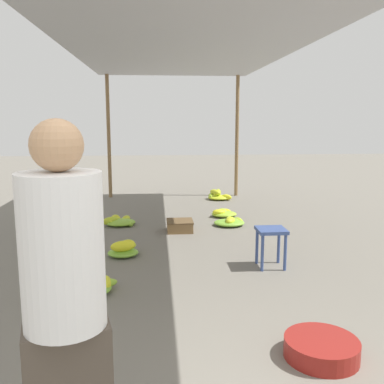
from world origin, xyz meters
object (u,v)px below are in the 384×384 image
Objects in this scene: stool at (271,236)px; banana_pile_right_2 at (223,213)px; banana_pile_left_2 at (119,221)px; crate_near at (180,226)px; banana_pile_left_1 at (124,249)px; banana_pile_right_1 at (231,222)px; basin_black at (321,348)px; banana_pile_left_0 at (87,286)px; banana_pile_right_3 at (218,196)px; vendor_foreground at (65,306)px.

banana_pile_right_2 is at bearing 92.98° from stool.
banana_pile_left_2 is at bearing -165.15° from banana_pile_right_2.
stool is 2.05m from crate_near.
banana_pile_left_1 is at bearing -82.99° from banana_pile_left_2.
basin_black is at bearing -90.26° from banana_pile_right_1.
banana_pile_right_2 is at bearing 60.24° from banana_pile_left_0.
banana_pile_left_1 is at bearing 76.49° from banana_pile_left_0.
banana_pile_right_3 reaches higher than crate_near.
vendor_foreground is at bearing -105.93° from banana_pile_right_2.
banana_pile_left_1 is at bearing -126.92° from banana_pile_right_2.
banana_pile_right_2 reaches higher than basin_black.
banana_pile_right_2 is (-0.14, 2.75, -0.32)m from stool.
banana_pile_left_1 is 4.24m from banana_pile_right_3.
stool is at bearing 16.98° from banana_pile_left_0.
basin_black is 0.97× the size of banana_pile_left_2.
banana_pile_right_2 is 1.31m from crate_near.
stool is at bearing 85.82° from basin_black.
banana_pile_right_1 is at bearing 54.15° from banana_pile_left_0.
banana_pile_left_1 is 0.90× the size of banana_pile_right_3.
stool reaches higher than banana_pile_right_2.
basin_black is 1.33× the size of crate_near.
banana_pile_left_1 is 1.16× the size of crate_near.
banana_pile_right_3 is at bearing 47.16° from banana_pile_left_2.
banana_pile_right_3 is at bearing 85.31° from banana_pile_right_2.
banana_pile_right_3 is 2.82m from crate_near.
banana_pile_right_3 is (0.14, 6.40, 0.01)m from basin_black.
banana_pile_right_1 reaches higher than banana_pile_left_2.
vendor_foreground is 3.52× the size of banana_pile_right_2.
banana_pile_left_0 is 1.35× the size of banana_pile_left_1.
vendor_foreground reaches higher than stool.
banana_pile_right_2 is at bearing -94.69° from banana_pile_right_3.
banana_pile_right_2 is at bearing 74.07° from vendor_foreground.
banana_pile_left_0 is 1.22m from banana_pile_left_1.
banana_pile_left_1 is at bearing 162.76° from stool.
banana_pile_right_2 is at bearing 49.11° from crate_near.
stool is 0.98× the size of banana_pile_left_1.
banana_pile_left_2 reaches higher than banana_pile_right_2.
banana_pile_right_1 is 0.92m from crate_near.
banana_pile_left_0 is 2.63m from crate_near.
banana_pile_left_0 is at bearing -91.52° from banana_pile_left_2.
vendor_foreground is 3.49m from stool.
stool is 2.77m from banana_pile_right_2.
basin_black is 2.36m from banana_pile_left_0.
banana_pile_left_2 is at bearing 131.55° from stool.
crate_near is (0.78, 4.72, -0.83)m from vendor_foreground.
basin_black is at bearing -91.24° from banana_pile_right_3.
vendor_foreground is 3.64× the size of banana_pile_left_1.
stool is at bearing -48.45° from banana_pile_left_2.
banana_pile_right_3 is (1.77, 7.37, -0.83)m from vendor_foreground.
banana_pile_left_2 is 1.88m from banana_pile_right_1.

